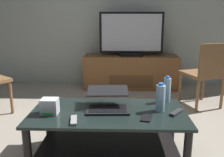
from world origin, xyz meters
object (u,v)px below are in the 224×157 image
at_px(television, 131,35).
at_px(laptop, 108,102).
at_px(water_bottle_far, 160,98).
at_px(soundbar_remote, 74,120).
at_px(coffee_table, 108,126).
at_px(media_cabinet, 131,72).
at_px(cell_phone, 146,118).
at_px(dining_chair, 206,71).
at_px(tv_remote, 176,112).
at_px(router_box, 50,106).
at_px(water_bottle_near, 167,90).

xyz_separation_m(television, laptop, (-0.28, -2.05, -0.40)).
xyz_separation_m(water_bottle_far, soundbar_remote, (-0.67, -0.24, -0.10)).
relative_size(coffee_table, media_cabinet, 0.82).
bearing_deg(cell_phone, water_bottle_far, 67.27).
bearing_deg(dining_chair, tv_remote, -117.31).
relative_size(television, cell_phone, 7.28).
bearing_deg(tv_remote, router_box, -139.40).
height_order(media_cabinet, dining_chair, dining_chair).
distance_m(media_cabinet, soundbar_remote, 2.41).
bearing_deg(router_box, television, 71.44).
relative_size(media_cabinet, soundbar_remote, 9.63).
xyz_separation_m(media_cabinet, cell_phone, (0.02, -2.28, 0.16)).
height_order(coffee_table, media_cabinet, media_cabinet).
bearing_deg(television, dining_chair, -43.59).
bearing_deg(dining_chair, water_bottle_near, -124.61).
bearing_deg(television, soundbar_remote, -102.51).
height_order(television, water_bottle_far, television).
distance_m(coffee_table, soundbar_remote, 0.35).
relative_size(coffee_table, cell_phone, 9.02).
relative_size(water_bottle_far, cell_phone, 1.69).
height_order(television, laptop, television).
xyz_separation_m(water_bottle_far, cell_phone, (-0.13, -0.16, -0.11)).
height_order(media_cabinet, cell_phone, media_cabinet).
bearing_deg(router_box, dining_chair, 38.08).
bearing_deg(media_cabinet, cell_phone, -89.38).
distance_m(media_cabinet, cell_phone, 2.28).
distance_m(coffee_table, tv_remote, 0.56).
xyz_separation_m(router_box, cell_phone, (0.76, -0.07, -0.06)).
height_order(dining_chair, cell_phone, dining_chair).
relative_size(media_cabinet, router_box, 11.76).
bearing_deg(tv_remote, media_cabinet, 135.81).
bearing_deg(coffee_table, laptop, 95.86).
bearing_deg(tv_remote, coffee_table, -144.07).
bearing_deg(dining_chair, media_cabinet, 135.71).
height_order(coffee_table, dining_chair, dining_chair).
bearing_deg(dining_chair, water_bottle_far, -122.65).
bearing_deg(laptop, router_box, -163.53).
bearing_deg(coffee_table, cell_phone, -23.79).
distance_m(water_bottle_far, tv_remote, 0.17).
relative_size(dining_chair, water_bottle_far, 3.64).
relative_size(dining_chair, water_bottle_near, 3.60).
xyz_separation_m(coffee_table, tv_remote, (0.55, -0.03, 0.14)).
height_order(cell_phone, tv_remote, tv_remote).
relative_size(coffee_table, tv_remote, 7.89).
bearing_deg(water_bottle_far, coffee_table, -176.11).
distance_m(dining_chair, soundbar_remote, 2.05).
bearing_deg(router_box, water_bottle_near, 17.74).
distance_m(router_box, tv_remote, 1.01).
distance_m(water_bottle_near, soundbar_remote, 0.90).
bearing_deg(laptop, television, 82.23).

